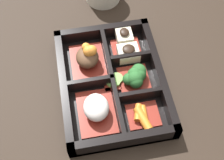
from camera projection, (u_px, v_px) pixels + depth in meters
name	position (u px, v px, depth m)	size (l,w,h in m)	color
ground_plane	(112.00, 86.00, 0.63)	(3.00, 3.00, 0.00)	black
bento_base	(112.00, 85.00, 0.62)	(0.26, 0.20, 0.01)	black
bento_rim	(113.00, 81.00, 0.61)	(0.26, 0.20, 0.04)	black
bowl_rice	(96.00, 109.00, 0.57)	(0.10, 0.07, 0.04)	maroon
bowl_stew	(88.00, 57.00, 0.63)	(0.10, 0.07, 0.05)	maroon
bowl_carrots	(142.00, 116.00, 0.57)	(0.06, 0.06, 0.02)	maroon
bowl_greens	(136.00, 76.00, 0.61)	(0.07, 0.06, 0.04)	maroon
bowl_tofu	(126.00, 46.00, 0.65)	(0.08, 0.06, 0.04)	maroon
bowl_pickles	(114.00, 81.00, 0.62)	(0.04, 0.04, 0.01)	maroon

